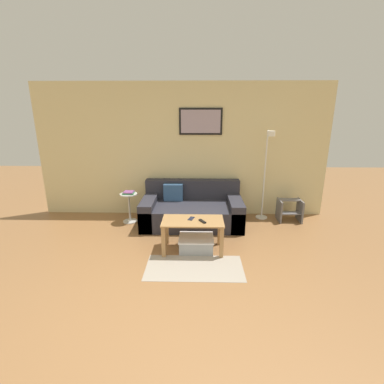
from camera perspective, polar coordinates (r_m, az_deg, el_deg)
The scene contains 12 objects.
ground_plane at distance 3.03m, azimuth -5.57°, elevation -26.08°, with size 16.00×16.00×0.00m, color olive.
wall_back at distance 5.44m, azimuth -1.99°, elevation 8.46°, with size 5.60×0.09×2.55m.
area_rug at distance 3.88m, azimuth 0.48°, elevation -15.24°, with size 1.31×0.66×0.01m, color #A39989.
couch at distance 5.19m, azimuth -0.03°, elevation -3.68°, with size 1.81×1.00×0.75m.
coffee_table at distance 4.15m, azimuth 0.16°, elevation -7.18°, with size 0.91×0.48×0.49m.
storage_bin at distance 4.29m, azimuth 0.86°, elevation -10.46°, with size 0.52×0.43×0.20m.
floor_lamp at distance 5.30m, azimuth 15.02°, elevation 4.75°, with size 0.23×0.41×1.70m.
side_table at distance 5.34m, azimuth -12.75°, elevation -2.64°, with size 0.32×0.32×0.55m.
book_stack at distance 5.26m, azimuth -12.88°, elevation -0.13°, with size 0.21×0.17×0.04m.
remote_control at distance 4.05m, azimuth 2.15°, elevation -6.02°, with size 0.04×0.15×0.02m, color black.
cell_phone at distance 4.16m, azimuth -0.16°, elevation -5.45°, with size 0.07×0.14×0.01m, color #1E2338.
step_stool at distance 5.61m, azimuth 19.37°, elevation -3.41°, with size 0.42×0.35×0.41m.
Camera 1 is at (0.31, -2.21, 2.05)m, focal length 26.00 mm.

